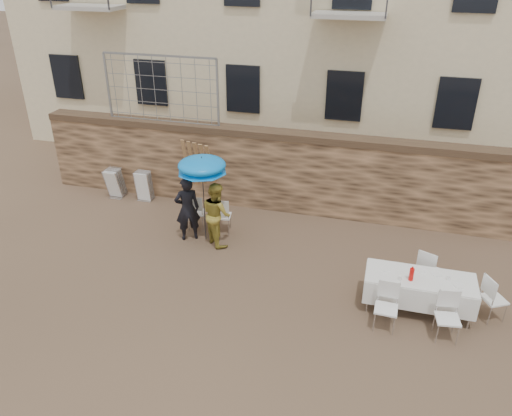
% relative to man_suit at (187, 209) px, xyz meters
% --- Properties ---
extents(ground, '(80.00, 80.00, 0.00)m').
position_rel_man_suit_xyz_m(ground, '(1.49, -2.77, -0.83)').
color(ground, brown).
rests_on(ground, ground).
extents(stone_wall, '(13.00, 0.50, 2.20)m').
position_rel_man_suit_xyz_m(stone_wall, '(1.49, 2.23, 0.27)').
color(stone_wall, brown).
rests_on(stone_wall, ground).
extents(chain_link_fence, '(3.20, 0.06, 1.80)m').
position_rel_man_suit_xyz_m(chain_link_fence, '(-1.51, 2.23, 2.27)').
color(chain_link_fence, gray).
rests_on(chain_link_fence, stone_wall).
extents(man_suit, '(0.72, 0.65, 1.66)m').
position_rel_man_suit_xyz_m(man_suit, '(0.00, 0.00, 0.00)').
color(man_suit, black).
rests_on(man_suit, ground).
extents(woman_dress, '(0.98, 0.97, 1.60)m').
position_rel_man_suit_xyz_m(woman_dress, '(0.75, 0.00, -0.03)').
color(woman_dress, gold).
rests_on(woman_dress, ground).
extents(umbrella, '(1.18, 1.18, 2.04)m').
position_rel_man_suit_xyz_m(umbrella, '(0.40, 0.10, 1.09)').
color(umbrella, '#3F3F44').
rests_on(umbrella, ground).
extents(couple_chair_left, '(0.57, 0.57, 0.96)m').
position_rel_man_suit_xyz_m(couple_chair_left, '(0.00, 0.55, -0.35)').
color(couple_chair_left, white).
rests_on(couple_chair_left, ground).
extents(couple_chair_right, '(0.56, 0.56, 0.96)m').
position_rel_man_suit_xyz_m(couple_chair_right, '(0.70, 0.55, -0.35)').
color(couple_chair_right, white).
rests_on(couple_chair_right, ground).
extents(banquet_table, '(2.10, 0.85, 0.78)m').
position_rel_man_suit_xyz_m(banquet_table, '(5.46, -1.38, -0.10)').
color(banquet_table, white).
rests_on(banquet_table, ground).
extents(soda_bottle, '(0.09, 0.09, 0.26)m').
position_rel_man_suit_xyz_m(soda_bottle, '(5.26, -1.53, 0.07)').
color(soda_bottle, red).
rests_on(soda_bottle, banquet_table).
extents(table_chair_front_left, '(0.50, 0.50, 0.96)m').
position_rel_man_suit_xyz_m(table_chair_front_left, '(4.86, -2.13, -0.35)').
color(table_chair_front_left, white).
rests_on(table_chair_front_left, ground).
extents(table_chair_front_right, '(0.54, 0.54, 0.96)m').
position_rel_man_suit_xyz_m(table_chair_front_right, '(5.96, -2.13, -0.35)').
color(table_chair_front_right, white).
rests_on(table_chair_front_right, ground).
extents(table_chair_back, '(0.63, 0.63, 0.96)m').
position_rel_man_suit_xyz_m(table_chair_back, '(5.66, -0.58, -0.35)').
color(table_chair_back, white).
rests_on(table_chair_back, ground).
extents(table_chair_side, '(0.65, 0.65, 0.96)m').
position_rel_man_suit_xyz_m(table_chair_side, '(6.86, -1.28, -0.35)').
color(table_chair_side, white).
rests_on(table_chair_side, ground).
extents(chair_stack_left, '(0.46, 0.47, 0.92)m').
position_rel_man_suit_xyz_m(chair_stack_left, '(-2.93, 1.79, -0.37)').
color(chair_stack_left, white).
rests_on(chair_stack_left, ground).
extents(chair_stack_right, '(0.46, 0.40, 0.92)m').
position_rel_man_suit_xyz_m(chair_stack_right, '(-2.03, 1.79, -0.37)').
color(chair_stack_right, white).
rests_on(chair_stack_right, ground).
extents(wood_planks, '(0.70, 0.20, 2.00)m').
position_rel_man_suit_xyz_m(wood_planks, '(-0.43, 1.86, 0.17)').
color(wood_planks, '#A37749').
rests_on(wood_planks, ground).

